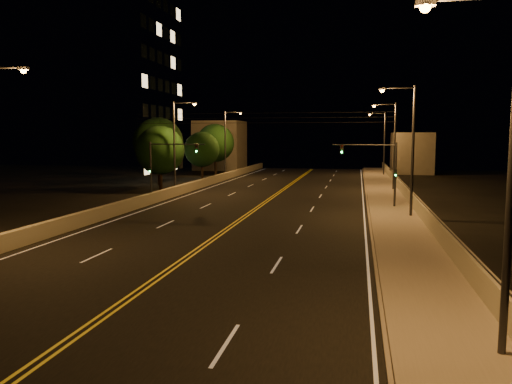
% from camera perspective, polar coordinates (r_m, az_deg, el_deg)
% --- Properties ---
extents(ground, '(160.00, 160.00, 0.00)m').
position_cam_1_polar(ground, '(15.27, -22.37, -16.72)').
color(ground, black).
rests_on(ground, ground).
extents(road, '(18.00, 120.00, 0.02)m').
position_cam_1_polar(road, '(33.11, -2.70, -3.83)').
color(road, black).
rests_on(road, ground).
extents(sidewalk, '(3.60, 120.00, 0.30)m').
position_cam_1_polar(sidewalk, '(32.21, 16.31, -4.12)').
color(sidewalk, gray).
rests_on(sidewalk, ground).
extents(curb, '(0.14, 120.00, 0.15)m').
position_cam_1_polar(curb, '(32.11, 12.97, -4.19)').
color(curb, gray).
rests_on(curb, ground).
extents(parapet_wall, '(0.30, 120.00, 1.00)m').
position_cam_1_polar(parapet_wall, '(32.28, 19.27, -3.03)').
color(parapet_wall, '#A19C86').
rests_on(parapet_wall, sidewalk).
extents(jersey_barrier, '(0.45, 120.00, 0.95)m').
position_cam_1_polar(jersey_barrier, '(36.59, -17.51, -2.41)').
color(jersey_barrier, '#A19C86').
rests_on(jersey_barrier, ground).
extents(distant_building_right, '(6.00, 10.00, 6.49)m').
position_cam_1_polar(distant_building_right, '(84.82, 17.32, 4.30)').
color(distant_building_right, gray).
rests_on(distant_building_right, ground).
extents(distant_building_left, '(8.00, 8.00, 8.56)m').
position_cam_1_polar(distant_building_left, '(89.06, -4.13, 5.33)').
color(distant_building_left, gray).
rests_on(distant_building_left, ground).
extents(parapet_rail, '(0.06, 120.00, 0.06)m').
position_cam_1_polar(parapet_rail, '(32.20, 19.31, -2.10)').
color(parapet_rail, black).
rests_on(parapet_rail, parapet_wall).
extents(lane_markings, '(17.32, 116.00, 0.00)m').
position_cam_1_polar(lane_markings, '(33.04, -2.74, -3.83)').
color(lane_markings, silver).
rests_on(lane_markings, road).
extents(streetlight_0, '(2.55, 0.28, 9.37)m').
position_cam_1_polar(streetlight_0, '(13.81, 26.20, 3.77)').
color(streetlight_0, '#2D2D33').
rests_on(streetlight_0, ground).
extents(streetlight_1, '(2.55, 0.28, 9.37)m').
position_cam_1_polar(streetlight_1, '(36.57, 17.09, 5.35)').
color(streetlight_1, '#2D2D33').
rests_on(streetlight_1, ground).
extents(streetlight_2, '(2.55, 0.28, 9.37)m').
position_cam_1_polar(streetlight_2, '(54.65, 15.28, 5.65)').
color(streetlight_2, '#2D2D33').
rests_on(streetlight_2, ground).
extents(streetlight_3, '(2.55, 0.28, 9.37)m').
position_cam_1_polar(streetlight_3, '(75.60, 14.27, 5.81)').
color(streetlight_3, '#2D2D33').
rests_on(streetlight_3, ground).
extents(streetlight_5, '(2.55, 0.28, 9.37)m').
position_cam_1_polar(streetlight_5, '(51.20, -9.04, 5.76)').
color(streetlight_5, '#2D2D33').
rests_on(streetlight_5, ground).
extents(streetlight_6, '(2.55, 0.28, 9.37)m').
position_cam_1_polar(streetlight_6, '(70.04, -3.33, 5.97)').
color(streetlight_6, '#2D2D33').
rests_on(streetlight_6, ground).
extents(traffic_signal_right, '(5.11, 0.31, 5.40)m').
position_cam_1_polar(traffic_signal_right, '(41.14, 14.16, 2.84)').
color(traffic_signal_right, '#2D2D33').
rests_on(traffic_signal_right, ground).
extents(traffic_signal_left, '(5.11, 0.31, 5.40)m').
position_cam_1_polar(traffic_signal_left, '(44.39, -10.67, 3.17)').
color(traffic_signal_left, '#2D2D33').
rests_on(traffic_signal_left, ground).
extents(overhead_wires, '(22.00, 0.03, 0.83)m').
position_cam_1_polar(overhead_wires, '(41.88, 0.48, 8.46)').
color(overhead_wires, black).
extents(building_tower, '(24.00, 15.00, 29.73)m').
position_cam_1_polar(building_tower, '(73.89, -19.41, 12.55)').
color(building_tower, gray).
rests_on(building_tower, ground).
extents(tree_0, '(5.17, 5.17, 7.00)m').
position_cam_1_polar(tree_0, '(53.94, -10.90, 4.70)').
color(tree_0, black).
rests_on(tree_0, ground).
extents(tree_1, '(6.02, 6.02, 8.16)m').
position_cam_1_polar(tree_1, '(61.48, -11.11, 5.57)').
color(tree_1, black).
rests_on(tree_1, ground).
extents(tree_2, '(4.80, 4.80, 6.51)m').
position_cam_1_polar(tree_2, '(68.87, -6.21, 4.86)').
color(tree_2, black).
rests_on(tree_2, ground).
extents(tree_3, '(5.73, 5.73, 7.77)m').
position_cam_1_polar(tree_3, '(75.80, -4.69, 5.61)').
color(tree_3, black).
rests_on(tree_3, ground).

